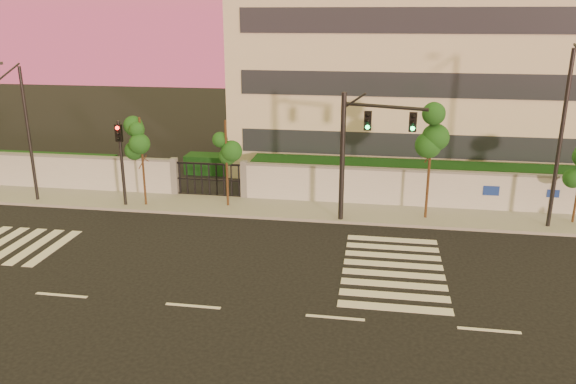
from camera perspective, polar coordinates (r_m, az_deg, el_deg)
name	(u,v)px	position (r m, az deg, el deg)	size (l,w,h in m)	color
ground	(193,306)	(20.39, -9.62, -11.36)	(120.00, 120.00, 0.00)	black
sidewalk	(256,208)	(29.63, -3.22, -1.60)	(60.00, 3.00, 0.15)	gray
perimeter_wall	(264,182)	(30.70, -2.47, 1.05)	(60.00, 0.36, 2.20)	#B3B6BA
hedge_row	(291,174)	(33.18, 0.28, 1.87)	(41.00, 4.25, 1.80)	black
institutional_building	(424,72)	(39.09, 13.68, 11.73)	(24.40, 12.40, 12.25)	beige
road_markings	(185,259)	(24.04, -10.38, -6.73)	(57.00, 7.62, 0.02)	silver
street_tree_c	(142,142)	(29.96, -14.65, 4.96)	(1.36, 1.08, 4.82)	#382314
street_tree_d	(227,144)	(29.04, -6.26, 4.87)	(1.51, 1.20, 4.70)	#382314
street_tree_e	(432,138)	(27.75, 14.41, 5.33)	(1.63, 1.29, 5.67)	#382314
traffic_signal_main	(360,143)	(26.77, 7.31, 5.00)	(3.95, 1.40, 6.37)	black
traffic_signal_secondary	(121,153)	(30.33, -16.62, 3.79)	(0.36, 0.35, 4.64)	black
streetlight_west	(26,128)	(32.59, -25.08, 5.90)	(0.46, 1.84, 7.64)	black
streetlight_east	(563,132)	(28.28, 26.15, 5.53)	(0.53, 2.12, 8.81)	black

